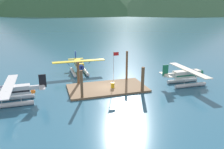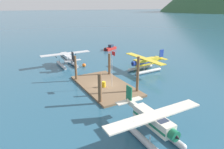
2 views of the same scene
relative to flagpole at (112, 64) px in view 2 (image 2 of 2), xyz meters
The scene contains 13 objects.
ground_plane 4.19m from the flagpole, 156.21° to the right, with size 1200.00×1200.00×0.00m, color #285670.
dock_platform 4.05m from the flagpole, 156.21° to the right, with size 12.68×6.89×0.30m, color brown.
piling_near_left 7.25m from the flagpole, 148.56° to the right, with size 0.39×0.39×4.37m, color brown.
piling_near_right 5.46m from the flagpole, 47.78° to the right, with size 0.50×0.50×4.14m, color brown.
piling_far_left 6.41m from the flagpole, 155.46° to the left, with size 0.45×0.45×4.13m, color brown.
piling_far_right 4.12m from the flagpole, 37.53° to the left, with size 0.38×0.38×5.49m, color brown.
flagpole is the anchor object (origin of this frame).
fuel_drum 3.44m from the flagpole, 117.05° to the right, with size 0.62×0.62×0.88m.
mooring_buoy 13.44m from the flagpole, behind, with size 0.75×0.75×0.75m, color orange.
seaplane_cream_stbd_aft 12.77m from the flagpole, 11.67° to the right, with size 7.98×10.42×3.84m.
seaplane_yellow_bow_left 10.98m from the flagpole, 114.24° to the left, with size 10.42×7.98×3.84m.
seaplane_silver_port_aft 15.86m from the flagpole, behind, with size 7.98×10.40×3.84m.
boat_red_open_west 28.87m from the flagpole, 151.43° to the left, with size 3.07×4.57×1.50m.
Camera 2 is at (25.78, -13.28, 12.15)m, focal length 31.55 mm.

